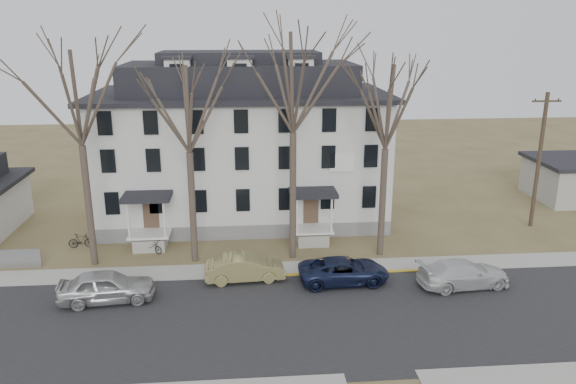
{
  "coord_description": "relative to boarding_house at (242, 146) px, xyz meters",
  "views": [
    {
      "loc": [
        -1.95,
        -22.21,
        13.93
      ],
      "look_at": [
        0.64,
        9.0,
        4.48
      ],
      "focal_mm": 35.0,
      "sensor_mm": 36.0,
      "label": 1
    }
  ],
  "objects": [
    {
      "name": "car_navy",
      "position": [
        5.51,
        -11.94,
        -4.68
      ],
      "size": [
        5.12,
        2.54,
        1.39
      ],
      "primitive_type": "imported",
      "rotation": [
        0.0,
        0.0,
        1.62
      ],
      "color": "#151D3B",
      "rests_on": "ground"
    },
    {
      "name": "main_road",
      "position": [
        2.0,
        -15.95,
        -5.38
      ],
      "size": [
        120.0,
        10.0,
        0.04
      ],
      "primitive_type": "cube",
      "color": "#27272A",
      "rests_on": "ground"
    },
    {
      "name": "utility_pole_far",
      "position": [
        20.5,
        -3.95,
        -0.47
      ],
      "size": [
        2.0,
        0.28,
        9.5
      ],
      "color": "#3D3023",
      "rests_on": "ground"
    },
    {
      "name": "car_silver",
      "position": [
        -7.13,
        -13.13,
        -4.55
      ],
      "size": [
        5.06,
        2.46,
        1.66
      ],
      "primitive_type": "imported",
      "rotation": [
        0.0,
        0.0,
        1.68
      ],
      "color": "#B3B3B3",
      "rests_on": "ground"
    },
    {
      "name": "tree_mid_right",
      "position": [
        8.5,
        -8.15,
        4.22
      ],
      "size": [
        7.8,
        7.8,
        12.74
      ],
      "color": "#473B31",
      "rests_on": "ground"
    },
    {
      "name": "car_tan",
      "position": [
        0.01,
        -11.19,
        -4.64
      ],
      "size": [
        4.59,
        1.91,
        1.48
      ],
      "primitive_type": "imported",
      "rotation": [
        0.0,
        0.0,
        1.65
      ],
      "color": "olive",
      "rests_on": "ground"
    },
    {
      "name": "tree_far_left",
      "position": [
        -9.0,
        -8.15,
        4.96
      ],
      "size": [
        8.4,
        8.4,
        13.72
      ],
      "color": "#473B31",
      "rests_on": "ground"
    },
    {
      "name": "car_white",
      "position": [
        11.97,
        -12.95,
        -4.65
      ],
      "size": [
        5.25,
        2.58,
        1.47
      ],
      "primitive_type": "imported",
      "rotation": [
        0.0,
        0.0,
        1.68
      ],
      "color": "silver",
      "rests_on": "ground"
    },
    {
      "name": "ground",
      "position": [
        2.0,
        -17.95,
        -5.38
      ],
      "size": [
        120.0,
        120.0,
        0.0
      ],
      "primitive_type": "plane",
      "color": "brown",
      "rests_on": "ground"
    },
    {
      "name": "tree_center",
      "position": [
        3.0,
        -8.15,
        5.71
      ],
      "size": [
        9.0,
        9.0,
        14.7
      ],
      "color": "#473B31",
      "rests_on": "ground"
    },
    {
      "name": "bicycle_right",
      "position": [
        -10.44,
        -5.6,
        -4.9
      ],
      "size": [
        1.62,
        0.53,
        0.96
      ],
      "primitive_type": "imported",
      "rotation": [
        0.0,
        0.0,
        1.62
      ],
      "color": "black",
      "rests_on": "ground"
    },
    {
      "name": "boarding_house",
      "position": [
        0.0,
        0.0,
        0.0
      ],
      "size": [
        20.8,
        12.36,
        12.05
      ],
      "color": "slate",
      "rests_on": "ground"
    },
    {
      "name": "tree_mid_left",
      "position": [
        -3.0,
        -8.15,
        4.22
      ],
      "size": [
        7.8,
        7.8,
        12.74
      ],
      "color": "#473B31",
      "rests_on": "ground"
    },
    {
      "name": "bicycle_left",
      "position": [
        -5.79,
        -6.77,
        -4.96
      ],
      "size": [
        1.63,
        1.35,
        0.84
      ],
      "primitive_type": "imported",
      "rotation": [
        0.0,
        0.0,
        0.98
      ],
      "color": "black",
      "rests_on": "ground"
    },
    {
      "name": "far_sidewalk",
      "position": [
        2.0,
        -9.95,
        -5.38
      ],
      "size": [
        120.0,
        2.0,
        0.08
      ],
      "primitive_type": "cube",
      "color": "#A09F97",
      "rests_on": "ground"
    },
    {
      "name": "yellow_curb",
      "position": [
        7.0,
        -10.85,
        -5.38
      ],
      "size": [
        14.0,
        0.25,
        0.06
      ],
      "primitive_type": "cube",
      "color": "gold",
      "rests_on": "ground"
    }
  ]
}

